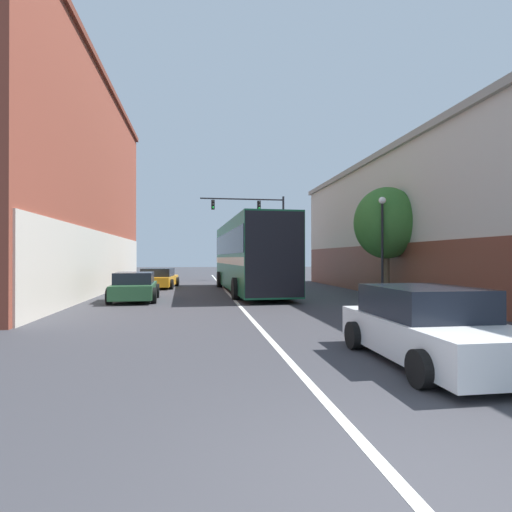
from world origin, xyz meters
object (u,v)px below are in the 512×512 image
object	(u,v)px
parked_car_left_mid	(135,287)
bus	(249,253)
street_tree_near	(386,223)
parked_car_left_near	(159,278)
street_lamp	(382,243)
hatchback_foreground	(429,327)
traffic_signal_gantry	(261,220)

from	to	relation	value
parked_car_left_mid	bus	bearing A→B (deg)	-58.54
bus	street_tree_near	size ratio (longest dim) A/B	2.46
parked_car_left_near	street_tree_near	xyz separation A→B (m)	(10.93, -8.47, 2.87)
parked_car_left_mid	street_lamp	distance (m)	10.82
hatchback_foreground	bus	bearing A→B (deg)	5.19
street_lamp	bus	bearing A→B (deg)	130.44
bus	hatchback_foreground	distance (m)	15.18
traffic_signal_gantry	street_lamp	size ratio (longest dim) A/B	1.60
hatchback_foreground	street_tree_near	world-z (taller)	street_tree_near
hatchback_foreground	street_lamp	world-z (taller)	street_lamp
bus	parked_car_left_mid	world-z (taller)	bus
bus	traffic_signal_gantry	bearing A→B (deg)	-14.21
hatchback_foreground	traffic_signal_gantry	bearing A→B (deg)	-2.33
street_tree_near	traffic_signal_gantry	bearing A→B (deg)	101.05
parked_car_left_near	street_lamp	world-z (taller)	street_lamp
hatchback_foreground	parked_car_left_near	bearing A→B (deg)	19.25
parked_car_left_near	parked_car_left_mid	world-z (taller)	parked_car_left_mid
bus	parked_car_left_near	bearing A→B (deg)	51.20
hatchback_foreground	parked_car_left_near	world-z (taller)	hatchback_foreground
traffic_signal_gantry	street_tree_near	xyz separation A→B (m)	(3.19, -16.31, -1.64)
bus	parked_car_left_mid	xyz separation A→B (m)	(-5.52, -3.73, -1.52)
hatchback_foreground	street_tree_near	size ratio (longest dim) A/B	0.79
bus	street_lamp	world-z (taller)	street_lamp
parked_car_left_mid	hatchback_foreground	bearing A→B (deg)	-151.62
traffic_signal_gantry	street_tree_near	size ratio (longest dim) A/B	1.40
hatchback_foreground	street_tree_near	xyz separation A→B (m)	(4.45, 10.48, 2.82)
street_tree_near	bus	bearing A→B (deg)	141.35
traffic_signal_gantry	bus	bearing A→B (deg)	-102.18
parked_car_left_mid	street_lamp	size ratio (longest dim) A/B	0.89
hatchback_foreground	street_lamp	xyz separation A→B (m)	(3.66, 9.27, 1.88)
traffic_signal_gantry	parked_car_left_near	bearing A→B (deg)	-134.62
bus	traffic_signal_gantry	distance (m)	12.37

